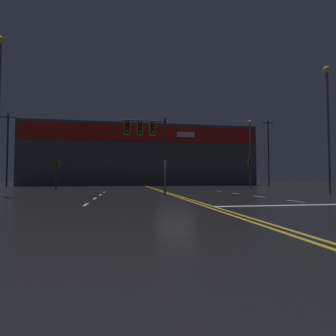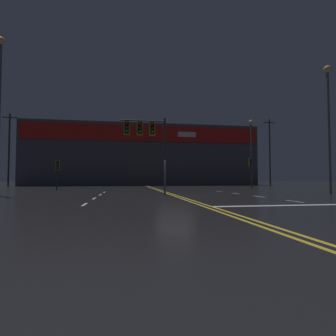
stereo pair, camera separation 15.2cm
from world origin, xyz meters
TOP-DOWN VIEW (x-y plane):
  - ground_plane at (0.00, 0.00)m, footprint 200.00×200.00m
  - road_markings at (1.02, -1.44)m, footprint 15.17×60.00m
  - traffic_signal_median at (-1.92, 1.06)m, footprint 3.22×0.36m
  - traffic_signal_corner_northeast at (11.50, 11.90)m, footprint 0.42×0.36m
  - traffic_signal_corner_northwest at (-10.22, 10.64)m, footprint 0.42×0.36m
  - streetlight_near_left at (13.59, 15.87)m, footprint 0.56×0.56m
  - streetlight_median_approach at (12.09, 0.29)m, footprint 0.56×0.56m
  - building_backdrop at (0.00, 32.02)m, footprint 40.98×10.23m
  - utility_pole_row at (1.32, 26.77)m, footprint 46.35×0.26m

SIDE VIEW (x-z plane):
  - ground_plane at x=0.00m, z-range 0.00..0.00m
  - road_markings at x=1.02m, z-range 0.00..0.01m
  - traffic_signal_corner_northwest at x=-10.22m, z-range 0.70..3.73m
  - traffic_signal_corner_northeast at x=11.50m, z-range 0.85..4.48m
  - traffic_signal_median at x=-1.92m, z-range 1.54..7.06m
  - building_backdrop at x=0.00m, z-range 0.02..10.82m
  - streetlight_near_left at x=13.59m, z-range 1.30..10.53m
  - utility_pole_row at x=1.32m, z-range 0.03..12.15m
  - streetlight_median_approach at x=12.09m, z-range 1.33..11.26m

